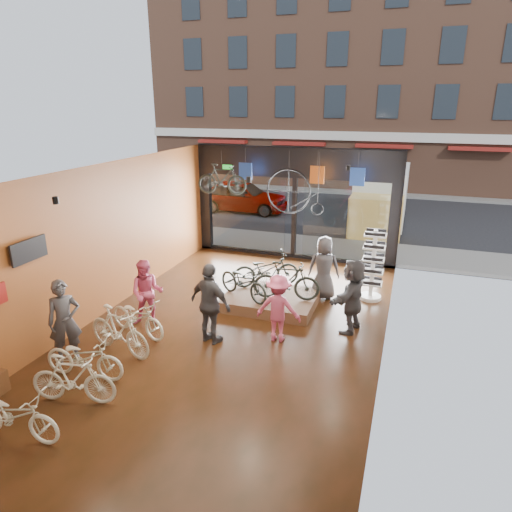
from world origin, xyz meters
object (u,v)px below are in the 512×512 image
at_px(display_bike_left, 244,281).
at_px(floor_bike_0, 14,415).
at_px(customer_4, 324,268).
at_px(customer_1, 147,293).
at_px(sunglasses_rack, 373,265).
at_px(customer_2, 211,304).
at_px(box_truck, 380,200).
at_px(floor_bike_2, 84,357).
at_px(street_car, 242,196).
at_px(floor_bike_4, 137,317).
at_px(display_bike_right, 266,269).
at_px(customer_3, 278,308).
at_px(customer_5, 352,296).
at_px(floor_bike_1, 73,379).
at_px(hung_bike, 222,179).
at_px(display_bike_mid, 286,281).
at_px(floor_bike_3, 119,331).
at_px(display_platform, 270,300).
at_px(penny_farthing, 298,194).
at_px(customer_0, 65,321).

bearing_deg(display_bike_left, floor_bike_0, -169.42).
height_order(floor_bike_0, customer_4, customer_4).
height_order(customer_1, sunglasses_rack, sunglasses_rack).
xyz_separation_m(floor_bike_0, customer_2, (1.71, 3.91, 0.51)).
bearing_deg(floor_bike_0, box_truck, -19.95).
height_order(floor_bike_2, display_bike_left, display_bike_left).
xyz_separation_m(street_car, floor_bike_4, (2.18, -12.71, -0.33)).
relative_size(display_bike_right, sunglasses_rack, 0.94).
bearing_deg(customer_3, floor_bike_0, 53.86).
distance_m(floor_bike_0, customer_5, 7.21).
height_order(display_bike_right, customer_4, customer_4).
relative_size(customer_1, customer_3, 1.04).
relative_size(customer_3, customer_5, 0.89).
xyz_separation_m(street_car, floor_bike_1, (2.51, -15.31, -0.30)).
bearing_deg(hung_bike, customer_2, -165.55).
bearing_deg(display_bike_right, box_truck, -44.89).
bearing_deg(customer_2, customer_1, 7.36).
distance_m(customer_2, customer_3, 1.53).
bearing_deg(customer_1, display_bike_mid, 10.95).
distance_m(floor_bike_4, display_bike_right, 3.82).
height_order(box_truck, floor_bike_0, box_truck).
bearing_deg(box_truck, customer_4, -95.74).
distance_m(street_car, display_bike_left, 11.29).
xyz_separation_m(floor_bike_1, floor_bike_3, (-0.24, 1.75, 0.05)).
xyz_separation_m(display_bike_mid, sunglasses_rack, (2.04, 1.44, 0.18)).
xyz_separation_m(floor_bike_2, display_platform, (2.49, 4.41, -0.29)).
bearing_deg(display_bike_left, penny_farthing, 17.88).
bearing_deg(floor_bike_4, customer_3, -59.96).
height_order(customer_3, penny_farthing, penny_farthing).
bearing_deg(street_car, customer_0, -174.35).
bearing_deg(customer_5, customer_2, -48.69).
height_order(floor_bike_0, customer_1, customer_1).
height_order(street_car, hung_bike, hung_bike).
distance_m(customer_0, penny_farthing, 7.82).
xyz_separation_m(floor_bike_0, floor_bike_1, (0.26, 1.08, 0.04)).
bearing_deg(floor_bike_2, floor_bike_0, 177.26).
relative_size(floor_bike_4, hung_bike, 1.08).
bearing_deg(sunglasses_rack, customer_4, -153.66).
relative_size(street_car, box_truck, 0.73).
bearing_deg(display_platform, hung_bike, 134.72).
bearing_deg(customer_3, display_platform, -68.87).
bearing_deg(hung_bike, floor_bike_2, 173.83).
height_order(floor_bike_3, hung_bike, hung_bike).
height_order(floor_bike_1, customer_1, customer_1).
distance_m(floor_bike_2, customer_1, 2.45).
distance_m(street_car, floor_bike_4, 12.90).
height_order(floor_bike_4, display_platform, floor_bike_4).
distance_m(street_car, floor_bike_2, 14.75).
relative_size(display_bike_right, customer_2, 0.99).
xyz_separation_m(floor_bike_3, customer_3, (3.09, 1.66, 0.26)).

